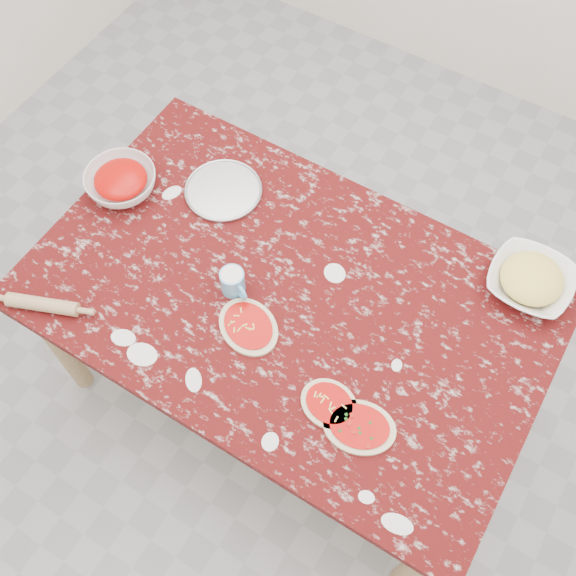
# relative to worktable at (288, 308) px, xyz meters

# --- Properties ---
(ground) EXTENTS (4.00, 4.00, 0.00)m
(ground) POSITION_rel_worktable_xyz_m (0.00, 0.00, -0.67)
(ground) COLOR gray
(worktable) EXTENTS (1.60, 1.00, 0.75)m
(worktable) POSITION_rel_worktable_xyz_m (0.00, 0.00, 0.00)
(worktable) COLOR #410A0A
(worktable) RESTS_ON ground
(pizza_tray) EXTENTS (0.30, 0.30, 0.01)m
(pizza_tray) POSITION_rel_worktable_xyz_m (-0.40, 0.23, 0.09)
(pizza_tray) COLOR #B2B2B7
(pizza_tray) RESTS_ON worktable
(sauce_bowl) EXTENTS (0.31, 0.31, 0.07)m
(sauce_bowl) POSITION_rel_worktable_xyz_m (-0.69, 0.06, 0.12)
(sauce_bowl) COLOR white
(sauce_bowl) RESTS_ON worktable
(cheese_bowl) EXTENTS (0.26, 0.26, 0.06)m
(cheese_bowl) POSITION_rel_worktable_xyz_m (0.62, 0.42, 0.11)
(cheese_bowl) COLOR white
(cheese_bowl) RESTS_ON worktable
(flour_mug) EXTENTS (0.11, 0.08, 0.09)m
(flour_mug) POSITION_rel_worktable_xyz_m (-0.16, -0.07, 0.13)
(flour_mug) COLOR #5EACDE
(flour_mug) RESTS_ON worktable
(pizza_left) EXTENTS (0.25, 0.23, 0.02)m
(pizza_left) POSITION_rel_worktable_xyz_m (-0.04, -0.16, 0.09)
(pizza_left) COLOR beige
(pizza_left) RESTS_ON worktable
(pizza_mid) EXTENTS (0.18, 0.16, 0.02)m
(pizza_mid) POSITION_rel_worktable_xyz_m (0.28, -0.24, 0.09)
(pizza_mid) COLOR beige
(pizza_mid) RESTS_ON worktable
(pizza_right) EXTENTS (0.24, 0.21, 0.02)m
(pizza_right) POSITION_rel_worktable_xyz_m (0.39, -0.26, 0.09)
(pizza_right) COLOR beige
(pizza_right) RESTS_ON worktable
(rolling_pin) EXTENTS (0.22, 0.12, 0.04)m
(rolling_pin) POSITION_rel_worktable_xyz_m (-0.62, -0.43, 0.11)
(rolling_pin) COLOR tan
(rolling_pin) RESTS_ON worktable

